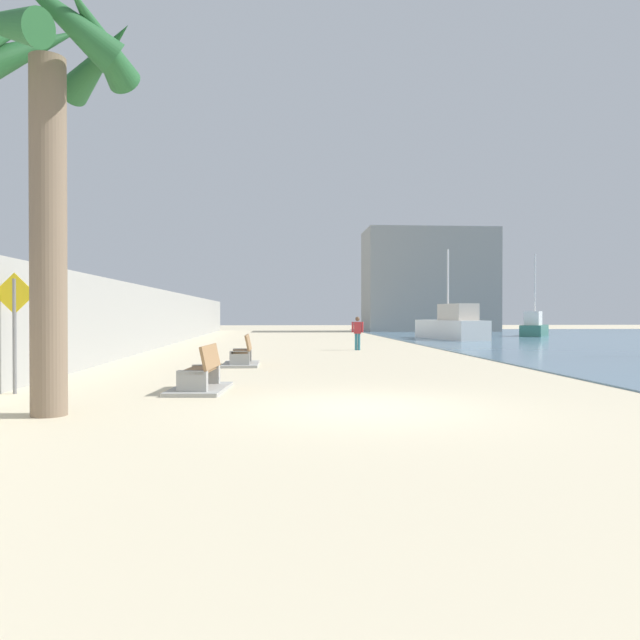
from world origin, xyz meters
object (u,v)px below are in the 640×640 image
Objects in this scene: palm_tree at (48,105)px; boat_distant at (452,326)px; person_walking at (358,331)px; pedestrian_sign at (15,318)px; boat_outer at (534,327)px; bench_near at (201,380)px; bench_far at (242,358)px.

boat_distant is (14.62, 27.66, -4.08)m from palm_tree.
pedestrian_sign is at bearing -121.89° from person_walking.
boat_outer is 8.92m from boat_distant.
person_walking is 12.83m from boat_distant.
bench_near is at bearing 56.16° from palm_tree.
bench_far is 0.35× the size of boat_outer.
pedestrian_sign is (-4.22, -6.55, 1.30)m from bench_far.
person_walking is at bearing 67.14° from palm_tree.
bench_near is at bearing -110.24° from person_walking.
bench_far is 7.90m from pedestrian_sign.
person_walking is at bearing 58.11° from pedestrian_sign.
palm_tree is 5.96m from bench_near.
bench_near is at bearing -94.47° from bench_far.
boat_distant is (-7.47, -4.88, 0.16)m from boat_outer.
bench_near is 1.44× the size of person_walking.
person_walking is 0.21× the size of boat_distant.
bench_near is 3.95m from pedestrian_sign.
palm_tree is 10.77m from bench_far.
bench_near is 0.31× the size of boat_distant.
bench_far is 0.85× the size of pedestrian_sign.
bench_far is at bearing -130.17° from boat_outer.
boat_outer is at bearing 51.34° from pedestrian_sign.
palm_tree is at bearing -112.86° from person_walking.
boat_distant reaches higher than bench_far.
palm_tree reaches higher than boat_distant.
pedestrian_sign is (-23.80, -29.75, 0.82)m from boat_outer.
bench_near is 1.04× the size of bench_far.
bench_near is at bearing 3.29° from pedestrian_sign.
boat_outer reaches higher than person_walking.
palm_tree is 4.74m from pedestrian_sign.
pedestrian_sign is at bearing -123.29° from boat_distant.
boat_distant is at bearing -146.85° from boat_outer.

